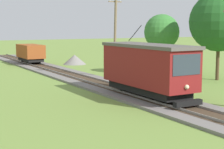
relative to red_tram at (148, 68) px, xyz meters
The scene contains 6 objects.
red_tram is the anchor object (origin of this frame).
freight_car 26.64m from the red_tram, 90.01° to the left, with size 2.40×5.20×2.31m.
utility_pole_mid 10.53m from the red_tram, 72.39° to the left, with size 1.40×0.62×8.31m.
gravel_pile 24.69m from the red_tram, 77.88° to the left, with size 3.08×3.08×1.28m, color gray.
tree_right_near 12.24m from the red_tram, 21.29° to the left, with size 5.51×5.51×8.19m.
tree_left_far 13.34m from the red_tram, 48.69° to the left, with size 3.62×3.62×6.26m.
Camera 1 is at (-14.44, -3.31, 5.02)m, focal length 58.79 mm.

